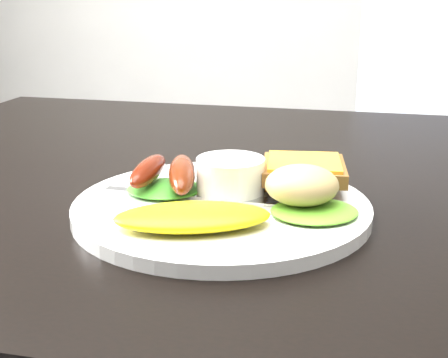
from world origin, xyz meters
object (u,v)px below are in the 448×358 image
dining_table (305,193)px  plate (222,208)px  person (370,86)px  dining_chair (447,214)px

dining_table → plate: plate is taller
dining_table → person: (0.06, 0.86, -0.01)m
plate → dining_table: bearing=65.3°
dining_chair → plate: 1.00m
dining_table → dining_chair: 0.85m
dining_table → person: size_ratio=0.83×
dining_table → person: 0.86m
person → plate: (-0.13, -1.00, 0.03)m
plate → person: bearing=82.7°
dining_table → plate: size_ratio=4.25×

